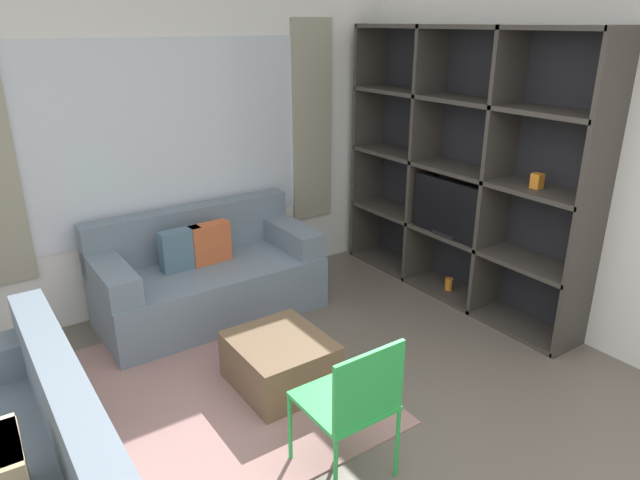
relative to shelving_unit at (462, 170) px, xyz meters
The scene contains 7 objects.
wall_back 2.50m from the shelving_unit, 146.44° to the left, with size 5.68×0.11×2.70m.
wall_right 0.32m from the shelving_unit, 41.87° to the right, with size 0.07×4.25×2.70m, color white.
area_rug 2.97m from the shelving_unit, behind, with size 2.33×2.11×0.01m, color gray.
shelving_unit is the anchor object (origin of this frame).
couch_main 2.38m from the shelving_unit, 156.15° to the left, with size 1.83×0.87×0.88m.
ottoman 2.33m from the shelving_unit, behind, with size 0.61×0.67×0.36m.
folding_chair 2.65m from the shelving_unit, 149.00° to the right, with size 0.44×0.46×0.86m.
Camera 1 is at (-1.68, -1.57, 2.37)m, focal length 32.00 mm.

